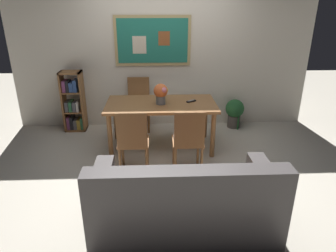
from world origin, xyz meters
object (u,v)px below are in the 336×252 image
object	(u,v)px
potted_ivy	(235,112)
bookshelf	(73,104)
dining_chair_near_right	(188,137)
dining_chair_far_left	(139,99)
dining_chair_near_left	(133,138)
tv_remote	(191,101)
leather_couch	(185,203)
dining_table	(161,109)
flower_vase	(161,93)

from	to	relation	value
potted_ivy	bookshelf	bearing A→B (deg)	179.66
dining_chair_near_right	dining_chair_far_left	bearing A→B (deg)	113.50
potted_ivy	dining_chair_near_left	bearing A→B (deg)	-137.62
dining_chair_near_left	potted_ivy	distance (m)	2.34
dining_chair_near_left	bookshelf	xyz separation A→B (m)	(-1.14, 1.59, -0.05)
dining_chair_near_right	tv_remote	distance (m)	0.89
dining_chair_far_left	leather_couch	bearing A→B (deg)	-78.27
dining_table	leather_couch	world-z (taller)	leather_couch
dining_table	potted_ivy	world-z (taller)	dining_table
dining_table	leather_couch	size ratio (longest dim) A/B	0.91
dining_table	tv_remote	xyz separation A→B (m)	(0.46, 0.04, 0.10)
dining_chair_far_left	dining_chair_near_left	bearing A→B (deg)	-90.03
dining_chair_far_left	tv_remote	world-z (taller)	dining_chair_far_left
dining_table	potted_ivy	distance (m)	1.58
dining_chair_near_right	bookshelf	distance (m)	2.44
dining_chair_far_left	leather_couch	distance (m)	2.77
potted_ivy	flower_vase	distance (m)	1.68
flower_vase	dining_chair_far_left	bearing A→B (deg)	113.71
bookshelf	tv_remote	xyz separation A→B (m)	(1.97, -0.74, 0.26)
dining_chair_near_left	bookshelf	bearing A→B (deg)	125.61
dining_chair_near_right	potted_ivy	xyz separation A→B (m)	(1.01, 1.58, -0.24)
dining_chair_far_left	tv_remote	distance (m)	1.16
potted_ivy	tv_remote	bearing A→B (deg)	-140.54
tv_remote	flower_vase	bearing A→B (deg)	-170.26
leather_couch	flower_vase	world-z (taller)	flower_vase
dining_table	bookshelf	bearing A→B (deg)	152.74
dining_chair_near_left	leather_couch	xyz separation A→B (m)	(0.56, -1.09, -0.22)
dining_chair_near_right	tv_remote	xyz separation A→B (m)	(0.13, 0.85, 0.20)
dining_chair_near_right	leather_couch	bearing A→B (deg)	-97.74
leather_couch	bookshelf	size ratio (longest dim) A/B	1.71
leather_couch	flower_vase	xyz separation A→B (m)	(-0.19, 1.85, 0.59)
dining_chair_near_right	bookshelf	xyz separation A→B (m)	(-1.85, 1.60, -0.05)
dining_chair_far_left	bookshelf	xyz separation A→B (m)	(-1.14, -0.03, -0.05)
dining_table	flower_vase	size ratio (longest dim) A/B	5.39
bookshelf	flower_vase	distance (m)	1.77
flower_vase	dining_chair_near_right	bearing A→B (deg)	-66.73
dining_table	dining_chair_far_left	bearing A→B (deg)	114.90
dining_chair_near_left	dining_chair_near_right	bearing A→B (deg)	-0.74
bookshelf	potted_ivy	xyz separation A→B (m)	(2.86, -0.02, -0.19)
dining_chair_far_left	leather_couch	world-z (taller)	dining_chair_far_left
dining_chair_far_left	potted_ivy	size ratio (longest dim) A/B	1.63
dining_chair_near_right	flower_vase	world-z (taller)	flower_vase
bookshelf	tv_remote	world-z (taller)	bookshelf
bookshelf	flower_vase	size ratio (longest dim) A/B	3.46
flower_vase	tv_remote	world-z (taller)	flower_vase
dining_chair_near_left	potted_ivy	bearing A→B (deg)	42.38
dining_chair_far_left	flower_vase	distance (m)	1.01
flower_vase	dining_chair_near_left	bearing A→B (deg)	-116.25
potted_ivy	flower_vase	xyz separation A→B (m)	(-1.34, -0.81, 0.61)
leather_couch	bookshelf	xyz separation A→B (m)	(-1.70, 2.67, 0.17)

